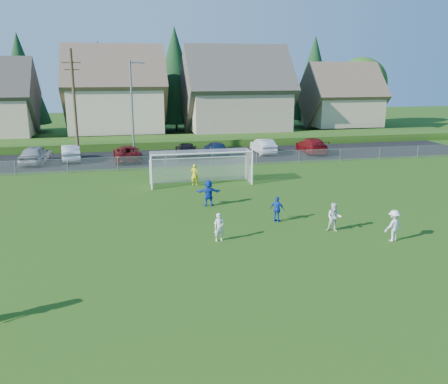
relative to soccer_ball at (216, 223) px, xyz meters
The scene contains 23 objects.
ground 6.40m from the soccer_ball, 82.95° to the right, with size 160.00×160.00×0.00m, color #193D0C.
asphalt_lot 21.17m from the soccer_ball, 87.87° to the left, with size 60.00×60.00×0.00m, color black.
grass_embankment 28.66m from the soccer_ball, 88.43° to the left, with size 70.00×6.00×0.80m, color #1E420F.
soccer_ball is the anchor object (origin of this frame).
player_white_a 2.53m from the soccer_ball, 98.10° to the right, with size 0.52×0.34×1.42m, color silver.
player_white_b 6.26m from the soccer_ball, 21.74° to the right, with size 0.75×0.58×1.53m, color silver.
player_white_c 9.11m from the soccer_ball, 27.86° to the right, with size 1.02×0.59×1.58m, color silver.
player_blue_a 3.48m from the soccer_ball, ahead, with size 0.84×0.35×1.43m, color #1236AA.
player_blue_b 3.90m from the soccer_ball, 85.79° to the left, with size 1.53×0.49×1.65m, color #1236AA.
goalkeeper 9.18m from the soccer_ball, 88.49° to the left, with size 0.59×0.39×1.63m, color yellow.
car_a 23.99m from the soccer_ball, 121.13° to the left, with size 1.94×4.81×1.64m, color #979B9E.
car_b 23.28m from the soccer_ball, 113.91° to the left, with size 1.57×4.51×1.49m, color silver.
car_c 20.54m from the soccer_ball, 102.19° to the left, with size 2.38×5.17×1.44m, color #580A0E.
car_d 20.55m from the soccer_ball, 86.65° to the left, with size 1.98×4.87×1.41m, color black.
car_e 21.60m from the soccer_ball, 78.70° to the left, with size 1.67×4.15×1.41m, color #132445.
car_f 23.13m from the soccer_ball, 66.83° to the left, with size 1.55×4.46×1.47m, color silver.
car_g 24.85m from the soccer_ball, 55.70° to the left, with size 2.12×5.21×1.51m, color maroon.
soccer_goal 9.85m from the soccer_ball, 85.37° to the left, with size 7.42×1.90×2.50m.
chainlink_fence 15.68m from the soccer_ball, 87.13° to the left, with size 52.06×0.06×1.20m.
streetlight 20.54m from the soccer_ball, 100.55° to the left, with size 1.38×0.18×9.00m.
utility_pole 22.97m from the soccer_ball, 112.88° to the left, with size 1.60×0.26×10.00m.
houses_row 36.93m from the soccer_ball, 85.63° to the left, with size 53.90×11.45×13.27m.
tree_row 42.97m from the soccer_ball, 87.53° to the left, with size 65.98×12.36×13.80m.
Camera 1 is at (-5.61, -17.69, 8.23)m, focal length 38.00 mm.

